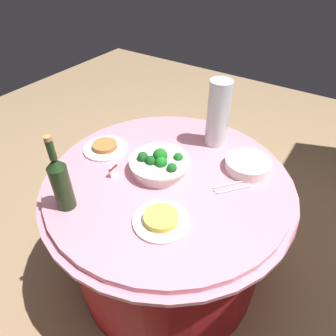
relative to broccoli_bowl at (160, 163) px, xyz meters
name	(u,v)px	position (x,y,z in m)	size (l,w,h in m)	color
ground_plane	(168,268)	(0.01, 0.06, -0.78)	(6.00, 6.00, 0.00)	#9E7F5B
buffet_table	(168,228)	(0.01, 0.06, -0.41)	(1.16, 1.16, 0.74)	maroon
broccoli_bowl	(160,163)	(0.00, 0.00, 0.00)	(0.28, 0.28, 0.12)	white
plate_stack	(248,164)	(-0.24, 0.33, -0.02)	(0.21, 0.21, 0.05)	white
wine_bottle	(61,182)	(0.39, -0.19, 0.09)	(0.07, 0.07, 0.34)	#1C3217
decorative_fruit_vase	(218,115)	(-0.35, 0.11, 0.12)	(0.11, 0.11, 0.34)	silver
serving_tongs	(230,187)	(-0.07, 0.32, -0.04)	(0.15, 0.14, 0.01)	silver
food_plate_fried_egg	(161,219)	(0.25, 0.18, -0.03)	(0.22, 0.22, 0.04)	white
food_plate_peanuts	(105,147)	(0.01, -0.33, -0.03)	(0.22, 0.22, 0.04)	white
label_placard_front	(113,170)	(0.14, -0.16, -0.01)	(0.05, 0.01, 0.05)	white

